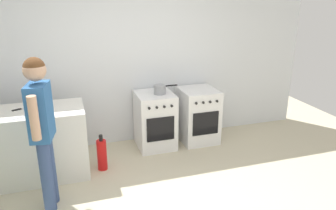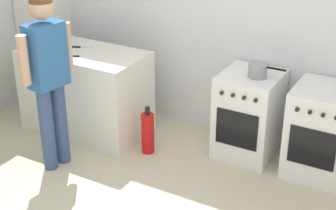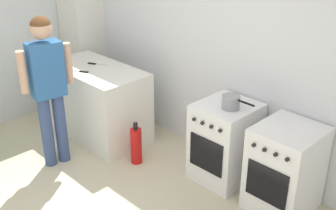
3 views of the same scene
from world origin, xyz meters
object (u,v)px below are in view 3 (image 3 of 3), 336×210
knife_utility (96,64)px  larder_cabinet (83,37)px  fire_extinguisher (136,145)px  pot (231,102)px  knife_chef (77,71)px  oven_right (285,169)px  person (47,79)px  oven_left (225,142)px

knife_utility → larder_cabinet: size_ratio=0.12×
fire_extinguisher → pot: bearing=24.8°
fire_extinguisher → knife_utility: bearing=168.9°
knife_chef → larder_cabinet: larder_cabinet is taller
larder_cabinet → oven_right: bearing=-1.7°
knife_utility → knife_chef: bearing=-82.9°
oven_right → pot: 0.80m
knife_utility → person: person is taller
fire_extinguisher → larder_cabinet: bearing=162.0°
oven_right → knife_chef: knife_chef is taller
knife_chef → person: person is taller
oven_left → knife_chef: 1.91m
person → fire_extinguisher: size_ratio=3.36×
fire_extinguisher → oven_left: bearing=28.8°
oven_right → fire_extinguisher: size_ratio=1.70×
oven_right → larder_cabinet: 3.41m
fire_extinguisher → person: bearing=-135.2°
oven_right → person: (-2.22, -1.11, 0.58)m
knife_utility → oven_right: bearing=6.8°
pot → larder_cabinet: (-2.72, 0.14, 0.08)m
oven_right → larder_cabinet: size_ratio=0.42×
oven_left → larder_cabinet: bearing=177.8°
person → larder_cabinet: size_ratio=0.84×
person → fire_extinguisher: bearing=44.8°
oven_right → knife_chef: size_ratio=2.93×
oven_left → oven_right: 0.71m
fire_extinguisher → larder_cabinet: 2.03m
fire_extinguisher → oven_right: bearing=16.9°
person → fire_extinguisher: 1.20m
oven_left → oven_right: bearing=0.0°
oven_right → fire_extinguisher: oven_right is taller
oven_left → pot: size_ratio=2.38×
pot → person: size_ratio=0.21×
knife_utility → fire_extinguisher: knife_utility is taller
oven_left → person: person is taller
person → fire_extinguisher: person is taller
oven_right → knife_utility: bearing=-173.2°
knife_utility → person: (0.28, -0.82, 0.11)m
oven_left → oven_right: same height
oven_left → pot: 0.50m
oven_left → person: bearing=-143.6°
pot → fire_extinguisher: size_ratio=0.72×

